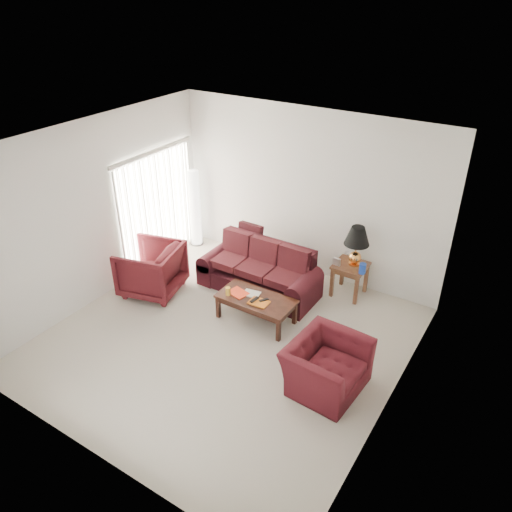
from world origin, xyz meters
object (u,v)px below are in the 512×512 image
Objects in this scene: sofa at (259,269)px; armchair_right at (326,366)px; coffee_table at (256,309)px; armchair_left at (151,269)px; floor_lamp at (195,208)px; end_table at (349,279)px.

sofa is 1.99× the size of armchair_right.
armchair_right is 1.73m from coffee_table.
armchair_left is at bearing -144.25° from sofa.
armchair_left is at bearing 173.70° from coffee_table.
floor_lamp reaches higher than coffee_table.
coffee_table is (2.42, -1.54, -0.58)m from floor_lamp.
armchair_right is at bearing -38.79° from coffee_table.
armchair_right is (3.98, -2.28, -0.46)m from floor_lamp.
armchair_right is 0.86× the size of coffee_table.
armchair_right is (0.62, -2.23, 0.05)m from end_table.
floor_lamp reaches higher than armchair_right.
sofa is 0.89m from coffee_table.
sofa reaches higher than coffee_table.
armchair_left is (-1.54, -1.00, 0.02)m from sofa.
armchair_left reaches higher than sofa.
sofa is 1.71× the size of coffee_table.
armchair_left reaches higher than end_table.
sofa is 2.17m from floor_lamp.
sofa is 3.55× the size of end_table.
end_table is 0.48× the size of coffee_table.
coffee_table is at bearing -32.52° from floor_lamp.
armchair_right reaches higher than end_table.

